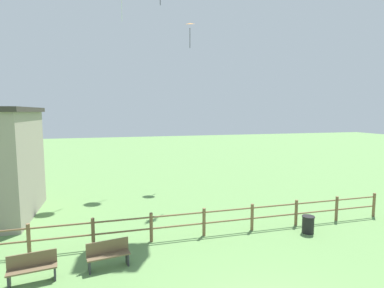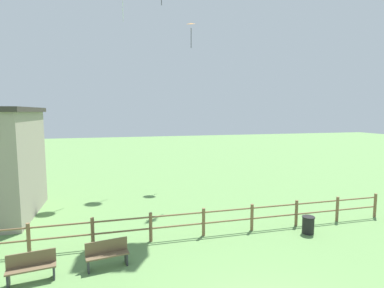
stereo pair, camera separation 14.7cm
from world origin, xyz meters
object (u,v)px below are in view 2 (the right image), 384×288
park_bench_by_building (31,266)px  kite_orange_delta (191,25)px  trash_bin (308,225)px  park_bench_near_fence (107,253)px

park_bench_by_building → kite_orange_delta: size_ratio=0.77×
trash_bin → park_bench_by_building: bearing=-174.5°
park_bench_by_building → park_bench_near_fence: bearing=7.5°
park_bench_near_fence → park_bench_by_building: bearing=-172.5°
park_bench_by_building → trash_bin: park_bench_by_building is taller
park_bench_near_fence → park_bench_by_building: (-2.33, -0.31, 0.00)m
park_bench_by_building → trash_bin: size_ratio=1.93×
park_bench_by_building → kite_orange_delta: (8.62, 12.85, 11.54)m
park_bench_near_fence → park_bench_by_building: same height
park_bench_near_fence → park_bench_by_building: size_ratio=1.00×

